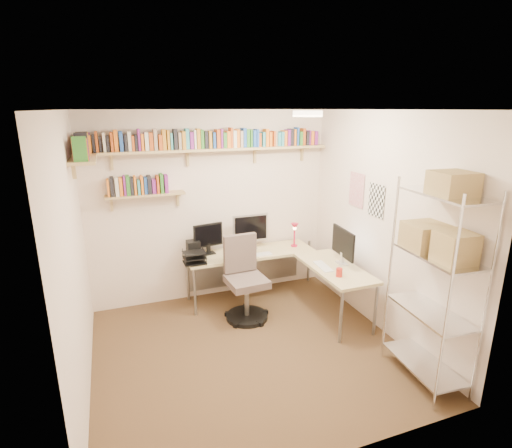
% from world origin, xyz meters
% --- Properties ---
extents(ground, '(3.20, 3.20, 0.00)m').
position_xyz_m(ground, '(0.00, 0.00, 0.00)').
color(ground, '#452E1D').
rests_on(ground, ground).
extents(room_shell, '(3.24, 3.04, 2.52)m').
position_xyz_m(room_shell, '(0.00, 0.00, 1.55)').
color(room_shell, beige).
rests_on(room_shell, ground).
extents(wall_shelves, '(3.12, 1.09, 0.80)m').
position_xyz_m(wall_shelves, '(-0.41, 1.30, 2.02)').
color(wall_shelves, tan).
rests_on(wall_shelves, ground).
extents(corner_desk, '(1.98, 1.71, 1.15)m').
position_xyz_m(corner_desk, '(0.53, 0.97, 0.66)').
color(corner_desk, beige).
rests_on(corner_desk, ground).
extents(office_chair, '(0.54, 0.55, 1.03)m').
position_xyz_m(office_chair, '(0.19, 0.72, 0.43)').
color(office_chair, black).
rests_on(office_chair, ground).
extents(wire_rack, '(0.47, 0.86, 2.01)m').
position_xyz_m(wire_rack, '(1.42, -0.99, 1.37)').
color(wire_rack, silver).
rests_on(wire_rack, ground).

